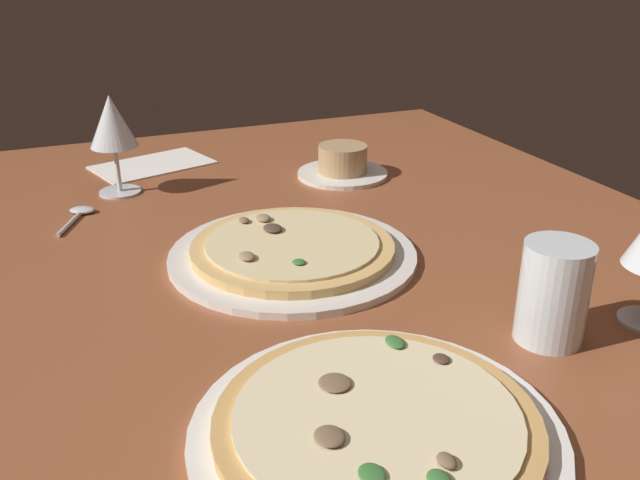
% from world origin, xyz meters
% --- Properties ---
extents(dining_table, '(1.50, 1.10, 0.04)m').
position_xyz_m(dining_table, '(0.00, 0.00, 0.02)').
color(dining_table, brown).
rests_on(dining_table, ground).
extents(pizza_main, '(0.34, 0.34, 0.03)m').
position_xyz_m(pizza_main, '(-0.04, -0.06, 0.05)').
color(pizza_main, silver).
rests_on(pizza_main, dining_table).
extents(pizza_side, '(0.33, 0.33, 0.03)m').
position_xyz_m(pizza_side, '(0.33, -0.13, 0.05)').
color(pizza_side, white).
rests_on(pizza_side, dining_table).
extents(ramekin_on_saucer, '(0.17, 0.17, 0.06)m').
position_xyz_m(ramekin_on_saucer, '(-0.34, 0.14, 0.06)').
color(ramekin_on_saucer, silver).
rests_on(ramekin_on_saucer, dining_table).
extents(wine_glass_near, '(0.08, 0.08, 0.17)m').
position_xyz_m(wine_glass_near, '(-0.40, -0.25, 0.16)').
color(wine_glass_near, silver).
rests_on(wine_glass_near, dining_table).
extents(water_glass, '(0.07, 0.07, 0.11)m').
position_xyz_m(water_glass, '(0.26, 0.12, 0.09)').
color(water_glass, silver).
rests_on(water_glass, dining_table).
extents(paper_menu, '(0.18, 0.24, 0.00)m').
position_xyz_m(paper_menu, '(-0.53, -0.17, 0.04)').
color(paper_menu, white).
rests_on(paper_menu, dining_table).
extents(spoon, '(0.11, 0.07, 0.01)m').
position_xyz_m(spoon, '(-0.31, -0.32, 0.04)').
color(spoon, silver).
rests_on(spoon, dining_table).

